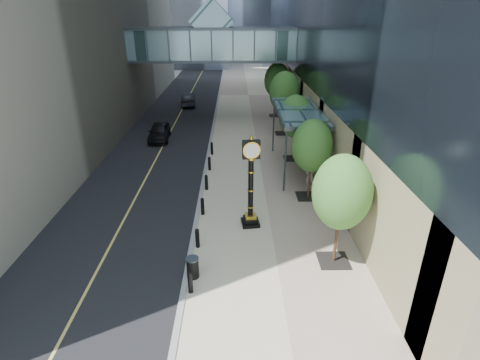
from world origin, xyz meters
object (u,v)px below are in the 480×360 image
trash_bin (193,268)px  car_far (188,99)px  car_near (159,132)px  street_clock (251,188)px  pedestrian (310,176)px

trash_bin → car_far: car_far is taller
car_near → car_far: bearing=81.8°
street_clock → trash_bin: (-2.62, -4.29, -1.68)m
car_near → car_far: car_far is taller
street_clock → car_far: 28.72m
trash_bin → car_near: 19.63m
street_clock → car_near: street_clock is taller
trash_bin → car_far: (-3.78, 32.24, 0.25)m
trash_bin → pedestrian: (6.59, 8.74, 0.42)m
pedestrian → street_clock: bearing=27.4°
pedestrian → car_near: 15.39m
trash_bin → car_near: (-4.86, 19.02, 0.24)m
street_clock → car_near: size_ratio=1.15×
street_clock → pedestrian: (3.97, 4.45, -1.26)m
car_near → car_far: 13.27m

